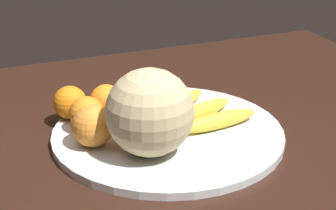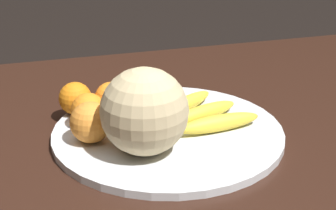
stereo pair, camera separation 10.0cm
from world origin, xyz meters
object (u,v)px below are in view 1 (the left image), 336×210
Objects in this scene: banana_bunch at (199,113)px; orange_back_left at (70,102)px; orange_front_left at (106,100)px; orange_front_right at (93,126)px; kitchen_table at (137,199)px; orange_back_right at (135,91)px; orange_mid_center at (125,109)px; fruit_bowl at (168,133)px; melon at (150,112)px; orange_top_small at (87,114)px.

banana_bunch is 3.00× the size of orange_back_left.
orange_front_right is (0.06, 0.11, 0.01)m from orange_front_left.
kitchen_table is 0.22m from orange_back_right.
fruit_bowl is at bearing 142.89° from orange_mid_center.
banana_bunch is 2.62× the size of orange_front_right.
melon is 2.31× the size of orange_top_small.
banana_bunch is at bearing -147.23° from melon.
orange_mid_center is at bearing -143.96° from orange_front_right.
orange_front_left is at bearing -51.02° from fruit_bowl.
fruit_bowl is at bearing 141.89° from orange_back_left.
banana_bunch is 2.93× the size of orange_mid_center.
fruit_bowl is 0.15m from orange_front_right.
orange_back_right reaches higher than kitchen_table.
orange_mid_center is 0.86× the size of orange_back_right.
orange_back_right is (0.02, -0.11, 0.04)m from fruit_bowl.
orange_mid_center is (-0.01, -0.10, 0.13)m from kitchen_table.
orange_mid_center is (0.13, -0.03, 0.02)m from banana_bunch.
kitchen_table is at bearing 82.02° from orange_mid_center.
orange_back_left reaches higher than banana_bunch.
orange_top_small is at bearing -58.09° from melon.
orange_top_small is at bearing -94.78° from orange_front_right.
orange_front_left is 0.06m from orange_mid_center.
orange_mid_center is at bearing -97.98° from kitchen_table.
banana_bunch is at bearing 166.14° from orange_mid_center.
banana_bunch is 0.14m from orange_mid_center.
orange_top_small is at bearing -5.61° from orange_mid_center.
orange_back_left is (0.09, -0.19, -0.04)m from melon.
kitchen_table is 22.81× the size of orange_back_left.
orange_back_left is at bearing -38.11° from fruit_bowl.
orange_front_left is 0.81× the size of orange_back_right.
melon is at bearing 98.57° from orange_front_left.
orange_front_left is at bearing -81.43° from melon.
orange_front_right is 0.09m from orange_mid_center.
kitchen_table is at bearing 70.81° from orange_back_right.
banana_bunch is (-0.13, -0.08, -0.06)m from melon.
kitchen_table is 3.43× the size of fruit_bowl.
melon is 1.95× the size of orange_back_right.
orange_front_right reaches higher than fruit_bowl.
orange_front_right reaches higher than orange_back_left.
banana_bunch is 0.13m from orange_back_right.
orange_front_right is at bearing 85.22° from orange_top_small.
banana_bunch is 0.24m from orange_back_left.
orange_front_right is (0.14, 0.01, 0.04)m from fruit_bowl.
melon is 0.21m from orange_back_left.
melon is (-0.02, 0.02, 0.17)m from kitchen_table.
orange_front_right is 0.96× the size of orange_back_right.
kitchen_table is 22.58× the size of orange_top_small.
orange_back_right is at bearing 176.01° from orange_back_left.
orange_front_left is 0.95× the size of orange_mid_center.
banana_bunch reaches higher than kitchen_table.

